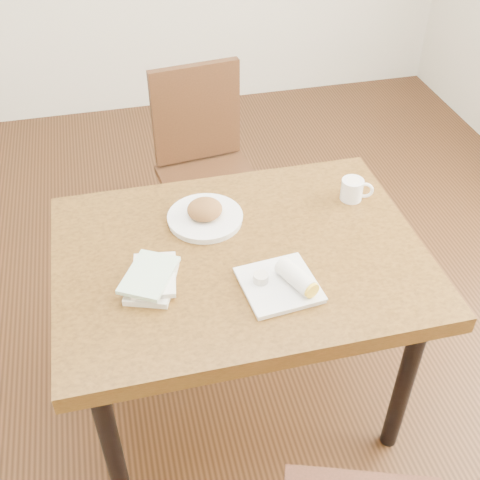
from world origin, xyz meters
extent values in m
cube|color=#472814|center=(0.00, 0.00, -0.01)|extent=(4.00, 5.00, 0.01)
cube|color=brown|center=(0.00, 0.00, 0.72)|extent=(1.18, 0.87, 0.06)
cylinder|color=black|center=(-0.49, -0.34, 0.34)|extent=(0.06, 0.06, 0.69)
cylinder|color=black|center=(0.49, -0.34, 0.34)|extent=(0.06, 0.06, 0.69)
cylinder|color=black|center=(-0.49, 0.34, 0.34)|extent=(0.06, 0.06, 0.69)
cylinder|color=black|center=(0.49, 0.34, 0.34)|extent=(0.06, 0.06, 0.69)
cylinder|color=#402312|center=(0.21, 0.99, 0.23)|extent=(0.04, 0.04, 0.45)
cylinder|color=#402312|center=(-0.14, 0.94, 0.23)|extent=(0.04, 0.04, 0.45)
cylinder|color=#402312|center=(0.26, 0.63, 0.23)|extent=(0.04, 0.04, 0.45)
cylinder|color=#402312|center=(-0.10, 0.58, 0.23)|extent=(0.04, 0.04, 0.45)
cube|color=#402312|center=(0.06, 0.78, 0.47)|extent=(0.47, 0.47, 0.04)
cube|color=#402312|center=(0.03, 0.97, 0.73)|extent=(0.40, 0.09, 0.45)
cylinder|color=white|center=(-0.08, 0.18, 0.76)|extent=(0.25, 0.25, 0.02)
cylinder|color=white|center=(-0.08, 0.18, 0.77)|extent=(0.26, 0.26, 0.01)
ellipsoid|color=#B27538|center=(-0.08, 0.18, 0.80)|extent=(0.15, 0.15, 0.07)
cylinder|color=white|center=(0.45, 0.19, 0.79)|extent=(0.08, 0.08, 0.08)
torus|color=white|center=(0.49, 0.17, 0.79)|extent=(0.06, 0.03, 0.06)
cylinder|color=tan|center=(0.45, 0.19, 0.82)|extent=(0.07, 0.07, 0.01)
cylinder|color=#F2E5CC|center=(0.45, 0.19, 0.83)|extent=(0.05, 0.05, 0.00)
cube|color=white|center=(0.08, -0.18, 0.76)|extent=(0.23, 0.23, 0.01)
cube|color=white|center=(0.08, -0.18, 0.77)|extent=(0.24, 0.24, 0.01)
cylinder|color=white|center=(0.12, -0.20, 0.80)|extent=(0.10, 0.14, 0.06)
cylinder|color=yellow|center=(0.15, -0.26, 0.80)|extent=(0.05, 0.04, 0.05)
cylinder|color=silver|center=(0.02, -0.16, 0.78)|extent=(0.05, 0.05, 0.03)
cylinder|color=red|center=(0.02, -0.16, 0.79)|extent=(0.04, 0.04, 0.01)
cube|color=white|center=(-0.29, -0.08, 0.76)|extent=(0.19, 0.22, 0.02)
cube|color=silver|center=(-0.28, -0.07, 0.78)|extent=(0.15, 0.20, 0.02)
cube|color=#86C991|center=(-0.30, -0.09, 0.79)|extent=(0.21, 0.23, 0.01)
camera|label=1|loc=(-0.34, -1.40, 2.02)|focal=45.00mm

